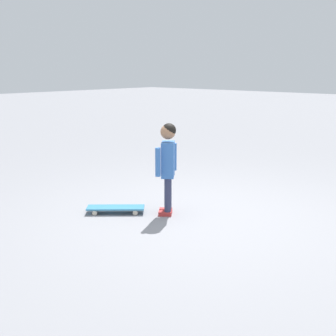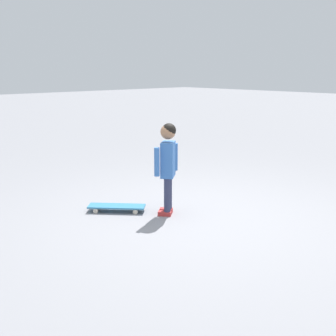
% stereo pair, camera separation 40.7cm
% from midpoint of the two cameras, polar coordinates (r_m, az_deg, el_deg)
% --- Properties ---
extents(ground_plane, '(50.00, 50.00, 0.00)m').
position_cam_midpoint_polar(ground_plane, '(4.99, 7.09, -6.54)').
color(ground_plane, gray).
extents(child_person, '(0.27, 0.40, 1.06)m').
position_cam_midpoint_polar(child_person, '(4.90, 2.36, 1.19)').
color(child_person, '#2D3351').
rests_on(child_person, ground).
extents(skateboard, '(0.62, 0.59, 0.07)m').
position_cam_midpoint_polar(skateboard, '(5.16, -4.51, -5.10)').
color(skateboard, teal).
rests_on(skateboard, ground).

